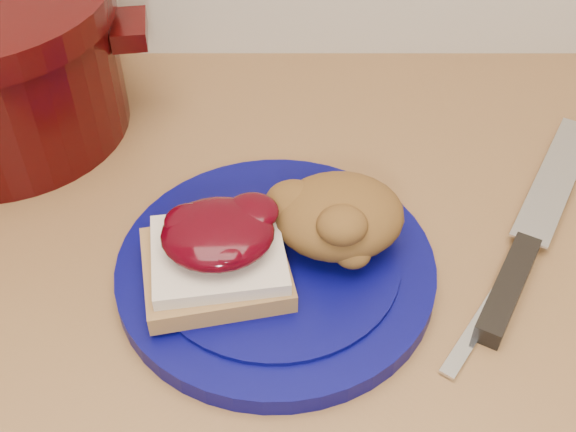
{
  "coord_description": "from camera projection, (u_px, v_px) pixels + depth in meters",
  "views": [
    {
      "loc": [
        -0.0,
        1.05,
        1.35
      ],
      "look_at": [
        -0.0,
        1.47,
        0.95
      ],
      "focal_mm": 45.0,
      "sensor_mm": 36.0,
      "label": 1
    }
  ],
  "objects": [
    {
      "name": "plate",
      "position": [
        276.0,
        269.0,
        0.6
      ],
      "size": [
        0.29,
        0.29,
        0.02
      ],
      "primitive_type": "cylinder",
      "rotation": [
        0.0,
        0.0,
        0.1
      ],
      "color": "#05054A",
      "rests_on": "wood_countertop"
    },
    {
      "name": "sandwich",
      "position": [
        217.0,
        252.0,
        0.56
      ],
      "size": [
        0.13,
        0.12,
        0.06
      ],
      "rotation": [
        0.0,
        0.0,
        0.1
      ],
      "color": "olive",
      "rests_on": "plate"
    },
    {
      "name": "stuffing_mound",
      "position": [
        339.0,
        216.0,
        0.58
      ],
      "size": [
        0.12,
        0.1,
        0.05
      ],
      "primitive_type": "ellipsoid",
      "rotation": [
        0.0,
        0.0,
        0.1
      ],
      "color": "brown",
      "rests_on": "plate"
    },
    {
      "name": "chef_knife",
      "position": [
        523.0,
        255.0,
        0.61
      ],
      "size": [
        0.17,
        0.28,
        0.02
      ],
      "rotation": [
        0.0,
        0.0,
        1.07
      ],
      "color": "black",
      "rests_on": "wood_countertop"
    },
    {
      "name": "butter_knife",
      "position": [
        491.0,
        305.0,
        0.58
      ],
      "size": [
        0.1,
        0.14,
        0.0
      ],
      "primitive_type": "cube",
      "rotation": [
        0.0,
        0.0,
        0.96
      ],
      "color": "silver",
      "rests_on": "wood_countertop"
    }
  ]
}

